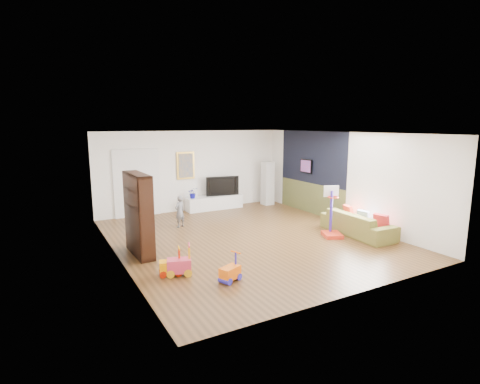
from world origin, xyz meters
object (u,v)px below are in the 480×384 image
basketball_hoop (333,212)px  sofa (358,224)px  media_console (214,202)px  bookshelf (139,214)px

basketball_hoop → sofa: bearing=8.3°
media_console → bookshelf: bookshelf is taller
sofa → media_console: bearing=25.6°
sofa → basketball_hoop: basketball_hoop is taller
sofa → basketball_hoop: 0.82m
media_console → basketball_hoop: 4.66m
media_console → sofa: bearing=-66.2°
bookshelf → sofa: bearing=-15.0°
bookshelf → sofa: (5.46, -1.32, -0.62)m
media_console → basketball_hoop: (1.32, -4.45, 0.44)m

